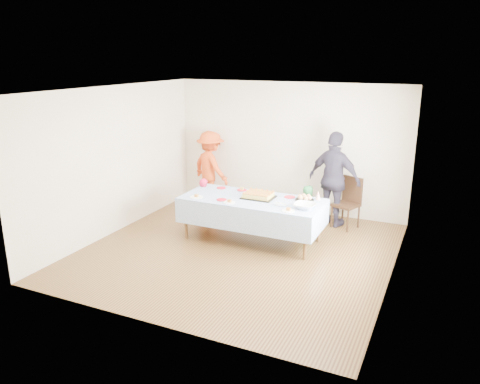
{
  "coord_description": "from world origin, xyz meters",
  "views": [
    {
      "loc": [
        3.11,
        -6.7,
        3.22
      ],
      "look_at": [
        -0.11,
        0.3,
        0.95
      ],
      "focal_mm": 35.0,
      "sensor_mm": 36.0,
      "label": 1
    }
  ],
  "objects_px": {
    "birthday_cake": "(259,195)",
    "dining_chair": "(349,200)",
    "adult_left": "(211,168)",
    "party_table": "(252,202)"
  },
  "relations": [
    {
      "from": "dining_chair",
      "to": "party_table",
      "type": "bearing_deg",
      "value": -113.34
    },
    {
      "from": "dining_chair",
      "to": "adult_left",
      "type": "xyz_separation_m",
      "value": [
        -3.13,
        0.24,
        0.27
      ]
    },
    {
      "from": "birthday_cake",
      "to": "dining_chair",
      "type": "distance_m",
      "value": 1.89
    },
    {
      "from": "party_table",
      "to": "dining_chair",
      "type": "relative_size",
      "value": 2.54
    },
    {
      "from": "birthday_cake",
      "to": "adult_left",
      "type": "height_order",
      "value": "adult_left"
    },
    {
      "from": "party_table",
      "to": "birthday_cake",
      "type": "relative_size",
      "value": 4.5
    },
    {
      "from": "party_table",
      "to": "dining_chair",
      "type": "height_order",
      "value": "dining_chair"
    },
    {
      "from": "birthday_cake",
      "to": "dining_chair",
      "type": "relative_size",
      "value": 0.56
    },
    {
      "from": "birthday_cake",
      "to": "adult_left",
      "type": "bearing_deg",
      "value": 139.0
    },
    {
      "from": "birthday_cake",
      "to": "adult_left",
      "type": "relative_size",
      "value": 0.34
    }
  ]
}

